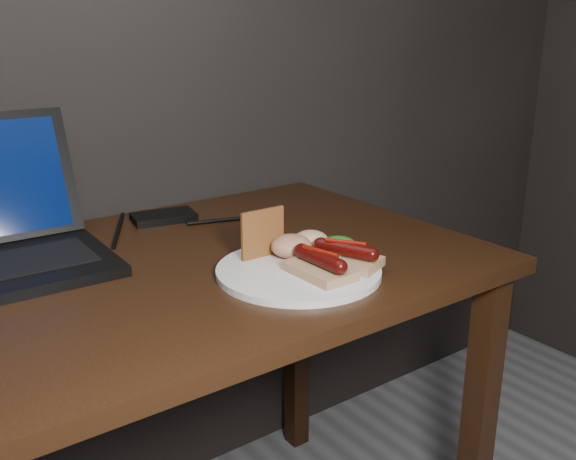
{
  "coord_description": "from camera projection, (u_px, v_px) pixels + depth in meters",
  "views": [
    {
      "loc": [
        -0.3,
        0.42,
        1.15
      ],
      "look_at": [
        0.3,
        1.25,
        0.82
      ],
      "focal_mm": 40.0,
      "sensor_mm": 36.0,
      "label": 1
    }
  ],
  "objects": [
    {
      "name": "salad_greens",
      "position": [
        338.0,
        248.0,
        1.1
      ],
      "size": [
        0.07,
        0.07,
        0.04
      ],
      "primitive_type": "ellipsoid",
      "color": "#185A12",
      "rests_on": "plate"
    },
    {
      "name": "bread_sausage_right",
      "position": [
        345.0,
        256.0,
        1.07
      ],
      "size": [
        0.11,
        0.13,
        0.04
      ],
      "color": "tan",
      "rests_on": "plate"
    },
    {
      "name": "desk_cables",
      "position": [
        43.0,
        260.0,
        1.12
      ],
      "size": [
        0.93,
        0.35,
        0.01
      ],
      "color": "black",
      "rests_on": "desk"
    },
    {
      "name": "plate",
      "position": [
        299.0,
        271.0,
        1.07
      ],
      "size": [
        0.32,
        0.32,
        0.01
      ],
      "primitive_type": "cylinder",
      "rotation": [
        0.0,
        0.0,
        0.19
      ],
      "color": "white",
      "rests_on": "desk"
    },
    {
      "name": "crispbread",
      "position": [
        263.0,
        233.0,
        1.11
      ],
      "size": [
        0.08,
        0.01,
        0.08
      ],
      "primitive_type": "cube",
      "color": "#B06730",
      "rests_on": "plate"
    },
    {
      "name": "desk",
      "position": [
        91.0,
        335.0,
        1.05
      ],
      "size": [
        1.4,
        0.7,
        0.75
      ],
      "color": "#331E0C",
      "rests_on": "ground"
    },
    {
      "name": "coleslaw_mound",
      "position": [
        311.0,
        240.0,
        1.15
      ],
      "size": [
        0.06,
        0.06,
        0.04
      ],
      "primitive_type": "ellipsoid",
      "color": "beige",
      "rests_on": "plate"
    },
    {
      "name": "hard_drive",
      "position": [
        164.0,
        217.0,
        1.36
      ],
      "size": [
        0.14,
        0.1,
        0.02
      ],
      "primitive_type": "cube",
      "rotation": [
        0.0,
        0.0,
        -0.18
      ],
      "color": "black",
      "rests_on": "desk"
    },
    {
      "name": "bread_sausage_center",
      "position": [
        320.0,
        265.0,
        1.03
      ],
      "size": [
        0.07,
        0.12,
        0.04
      ],
      "color": "tan",
      "rests_on": "plate"
    },
    {
      "name": "salsa_mound",
      "position": [
        291.0,
        246.0,
        1.11
      ],
      "size": [
        0.07,
        0.07,
        0.04
      ],
      "primitive_type": "ellipsoid",
      "color": "maroon",
      "rests_on": "plate"
    }
  ]
}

